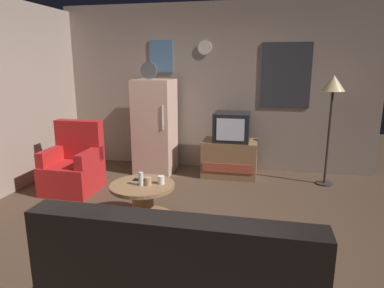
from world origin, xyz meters
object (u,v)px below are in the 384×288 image
at_px(crt_tv, 232,127).
at_px(remote_control, 140,180).
at_px(wine_glass, 141,179).
at_px(mug_ceramic_white, 161,180).
at_px(tv_stand, 230,158).
at_px(armchair, 74,167).
at_px(mug_ceramic_tan, 148,181).
at_px(fridge, 155,126).
at_px(standing_lamp, 333,92).
at_px(coffee_table, 143,203).

bearing_deg(crt_tv, remote_control, -116.62).
height_order(wine_glass, mug_ceramic_white, wine_glass).
xyz_separation_m(tv_stand, remote_control, (-0.84, -1.72, 0.17)).
relative_size(tv_stand, armchair, 0.87).
bearing_deg(mug_ceramic_white, crt_tv, 71.18).
xyz_separation_m(mug_ceramic_white, mug_ceramic_tan, (-0.13, -0.07, 0.00)).
relative_size(fridge, standing_lamp, 1.11).
bearing_deg(armchair, standing_lamp, 15.69).
bearing_deg(armchair, fridge, 51.03).
bearing_deg(mug_ceramic_white, coffee_table, -164.02).
distance_m(standing_lamp, mug_ceramic_white, 2.75).
bearing_deg(crt_tv, coffee_table, -113.78).
bearing_deg(crt_tv, wine_glass, -113.23).
distance_m(fridge, coffee_table, 1.93).
distance_m(mug_ceramic_white, remote_control, 0.27).
xyz_separation_m(tv_stand, coffee_table, (-0.78, -1.82, -0.06)).
distance_m(wine_glass, mug_ceramic_tan, 0.08).
height_order(fridge, mug_ceramic_tan, fridge).
height_order(fridge, crt_tv, fridge).
bearing_deg(mug_ceramic_tan, tv_stand, 69.01).
height_order(mug_ceramic_tan, remote_control, mug_ceramic_tan).
height_order(tv_stand, coffee_table, tv_stand).
xyz_separation_m(standing_lamp, wine_glass, (-2.20, -1.77, -0.84)).
relative_size(mug_ceramic_white, armchair, 0.09).
xyz_separation_m(fridge, mug_ceramic_tan, (0.51, -1.82, -0.26)).
xyz_separation_m(fridge, remote_control, (0.38, -1.70, -0.30)).
distance_m(coffee_table, armchair, 1.50).
relative_size(wine_glass, armchair, 0.16).
xyz_separation_m(wine_glass, mug_ceramic_white, (0.20, 0.10, -0.03)).
bearing_deg(remote_control, mug_ceramic_tan, -45.91).
distance_m(standing_lamp, wine_glass, 2.94).
distance_m(crt_tv, wine_glass, 2.05).
height_order(wine_glass, remote_control, wine_glass).
height_order(mug_ceramic_white, armchair, armchair).
bearing_deg(fridge, armchair, -128.97).
relative_size(standing_lamp, mug_ceramic_tan, 17.67).
bearing_deg(coffee_table, mug_ceramic_tan, -12.54).
relative_size(tv_stand, mug_ceramic_white, 9.33).
height_order(tv_stand, standing_lamp, standing_lamp).
bearing_deg(tv_stand, wine_glass, -112.61).
height_order(tv_stand, remote_control, tv_stand).
distance_m(fridge, armchair, 1.42).
distance_m(coffee_table, remote_control, 0.26).
height_order(crt_tv, mug_ceramic_white, crt_tv).
relative_size(coffee_table, remote_control, 4.80).
bearing_deg(standing_lamp, fridge, 178.32).
bearing_deg(remote_control, wine_glass, -70.30).
distance_m(fridge, standing_lamp, 2.71).
bearing_deg(fridge, crt_tv, 0.79).
bearing_deg(mug_ceramic_tan, armchair, 150.73).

